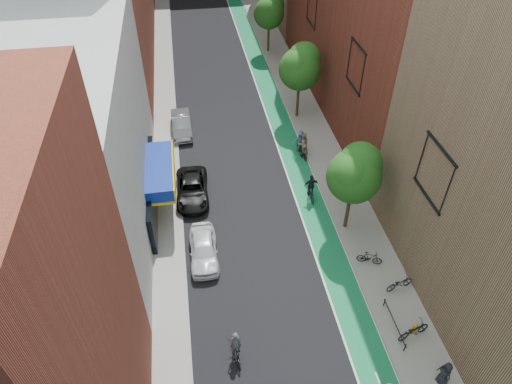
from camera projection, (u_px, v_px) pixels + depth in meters
name	position (u px, v px, depth m)	size (l,w,h in m)	color
bike_lane	(275.00, 107.00, 42.08)	(2.00, 68.00, 0.01)	#157632
sidewalk_left	(165.00, 116.00, 40.81)	(2.00, 68.00, 0.15)	gray
sidewalk_right	(301.00, 104.00, 42.34)	(3.00, 68.00, 0.15)	gray
building_left_white	(71.00, 142.00, 27.38)	(8.00, 20.00, 12.00)	silver
tree_near	(355.00, 173.00, 27.34)	(3.40, 3.36, 6.42)	#332619
tree_mid	(301.00, 66.00, 37.60)	(3.55, 3.53, 6.74)	#332619
tree_far	(269.00, 11.00, 48.27)	(3.30, 3.25, 6.21)	#332619
parked_car_white	(203.00, 249.00, 27.98)	(1.69, 4.21, 1.43)	white
parked_car_black	(192.00, 189.00, 32.29)	(2.23, 4.85, 1.35)	black
parked_car_silver	(181.00, 124.00, 38.54)	(1.55, 4.43, 1.46)	gray
cyclist_lead	(236.00, 349.00, 22.98)	(0.80, 1.88, 1.98)	black
cyclist_lane_near	(303.00, 147.00, 35.70)	(0.96, 1.71, 2.15)	black
cyclist_lane_mid	(311.00, 190.00, 31.99)	(1.04, 1.55, 2.10)	black
cyclist_lane_far	(300.00, 143.00, 36.13)	(1.11, 1.72, 2.06)	black
parked_bike_near	(414.00, 330.00, 23.79)	(0.67, 1.91, 1.00)	black
parked_bike_mid	(370.00, 258.00, 27.57)	(0.44, 1.54, 0.93)	black
parked_bike_far	(400.00, 283.00, 26.16)	(0.60, 1.72, 0.90)	black
pedestrian	(445.00, 373.00, 21.72)	(0.77, 0.50, 1.59)	black
fire_hydrant	(415.00, 328.00, 24.06)	(0.24, 0.24, 0.69)	gold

